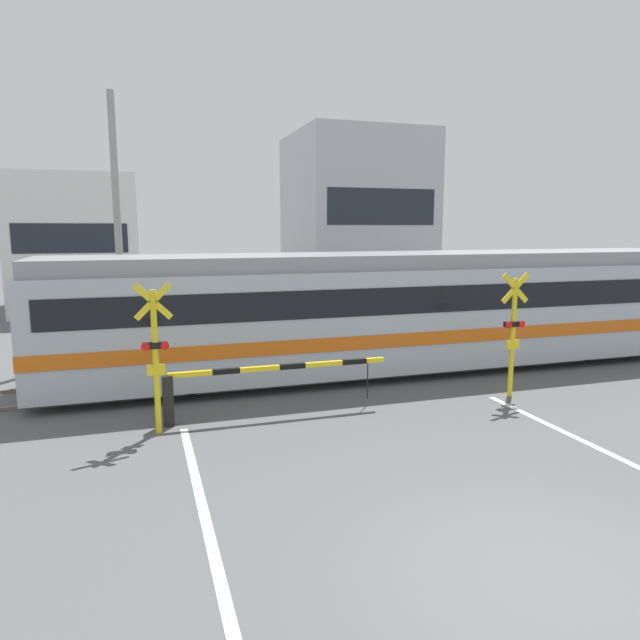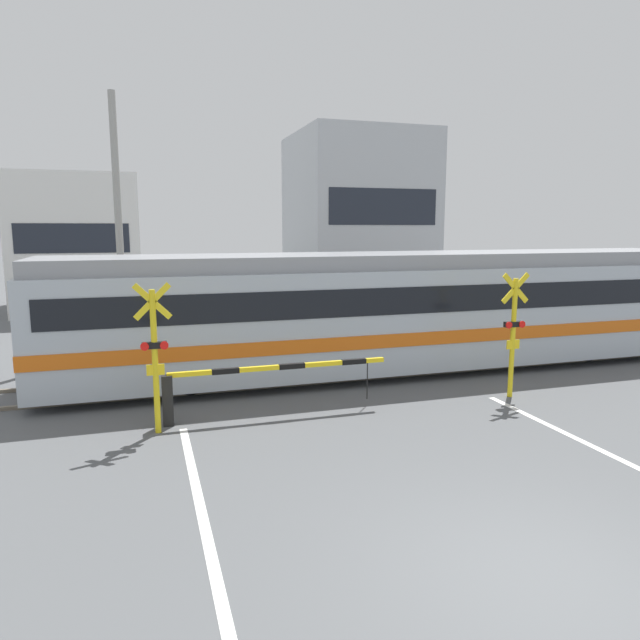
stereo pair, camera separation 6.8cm
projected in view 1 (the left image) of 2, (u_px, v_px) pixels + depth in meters
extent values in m
plane|color=#56595B|center=(547.00, 580.00, 6.13)|extent=(160.00, 160.00, 0.00)
cube|color=#6B6051|center=(318.00, 382.00, 13.84)|extent=(50.00, 0.10, 0.08)
cube|color=#6B6051|center=(302.00, 369.00, 15.19)|extent=(50.00, 0.10, 0.08)
cube|color=white|center=(221.00, 585.00, 6.04)|extent=(0.14, 9.96, 0.01)
cube|color=#ADB7C1|center=(400.00, 315.00, 15.04)|extent=(17.86, 2.87, 2.52)
cube|color=gray|center=(401.00, 260.00, 14.81)|extent=(17.68, 2.52, 0.36)
cube|color=orange|center=(400.00, 329.00, 15.10)|extent=(17.88, 2.92, 0.32)
cube|color=black|center=(401.00, 293.00, 14.95)|extent=(17.15, 2.91, 0.64)
cube|color=black|center=(23.00, 308.00, 12.26)|extent=(0.03, 2.01, 0.80)
cylinder|color=black|center=(190.00, 379.00, 12.87)|extent=(0.76, 0.12, 0.76)
cylinder|color=black|center=(185.00, 364.00, 14.22)|extent=(0.76, 0.12, 0.76)
cylinder|color=black|center=(587.00, 348.00, 16.20)|extent=(0.76, 0.12, 0.76)
cylinder|color=black|center=(552.00, 338.00, 17.55)|extent=(0.76, 0.12, 0.76)
cube|color=black|center=(168.00, 401.00, 10.85)|extent=(0.20, 0.20, 0.99)
cube|color=yellow|center=(282.00, 367.00, 11.44)|extent=(4.46, 0.09, 0.09)
cube|color=black|center=(226.00, 371.00, 11.10)|extent=(0.53, 0.10, 0.10)
cube|color=black|center=(292.00, 366.00, 11.50)|extent=(0.53, 0.10, 0.10)
cube|color=black|center=(354.00, 362.00, 11.91)|extent=(0.53, 0.10, 0.10)
cylinder|color=black|center=(368.00, 381.00, 12.07)|extent=(0.02, 0.02, 0.79)
cube|color=black|center=(395.00, 332.00, 17.97)|extent=(0.20, 0.20, 0.99)
cube|color=yellow|center=(328.00, 320.00, 17.23)|extent=(4.46, 0.09, 0.09)
cube|color=black|center=(362.00, 319.00, 17.56)|extent=(0.53, 0.10, 0.10)
cube|color=black|center=(321.00, 321.00, 17.16)|extent=(0.53, 0.10, 0.10)
cube|color=black|center=(278.00, 323.00, 16.76)|extent=(0.53, 0.10, 0.10)
cylinder|color=black|center=(268.00, 338.00, 16.73)|extent=(0.02, 0.02, 0.79)
cylinder|color=yellow|center=(156.00, 363.00, 10.33)|extent=(0.11, 0.11, 2.66)
cube|color=yellow|center=(153.00, 302.00, 10.15)|extent=(0.68, 0.04, 0.68)
cube|color=yellow|center=(153.00, 302.00, 10.15)|extent=(0.68, 0.04, 0.68)
cube|color=black|center=(155.00, 345.00, 10.28)|extent=(0.44, 0.12, 0.12)
cylinder|color=red|center=(145.00, 347.00, 10.16)|extent=(0.15, 0.03, 0.15)
cylinder|color=red|center=(165.00, 346.00, 10.26)|extent=(0.15, 0.03, 0.15)
cube|color=yellow|center=(156.00, 370.00, 10.33)|extent=(0.32, 0.03, 0.20)
cylinder|color=yellow|center=(513.00, 338.00, 12.62)|extent=(0.11, 0.11, 2.66)
cube|color=yellow|center=(515.00, 288.00, 12.44)|extent=(0.68, 0.04, 0.68)
cube|color=yellow|center=(515.00, 288.00, 12.44)|extent=(0.68, 0.04, 0.68)
cube|color=black|center=(513.00, 324.00, 12.57)|extent=(0.44, 0.12, 0.12)
cylinder|color=red|center=(509.00, 325.00, 12.45)|extent=(0.15, 0.03, 0.15)
cylinder|color=red|center=(522.00, 324.00, 12.55)|extent=(0.15, 0.03, 0.15)
cube|color=yellow|center=(513.00, 344.00, 12.62)|extent=(0.32, 0.03, 0.20)
cube|color=white|center=(79.00, 244.00, 26.67)|extent=(5.27, 6.98, 6.05)
cube|color=#1E232D|center=(71.00, 238.00, 23.33)|extent=(4.43, 0.03, 1.21)
cube|color=#B2B7BC|center=(356.00, 217.00, 30.63)|extent=(6.61, 6.98, 8.64)
cube|color=#1E232D|center=(382.00, 207.00, 27.27)|extent=(5.55, 0.03, 1.73)
cylinder|color=gray|center=(118.00, 224.00, 17.33)|extent=(0.22, 0.22, 7.75)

